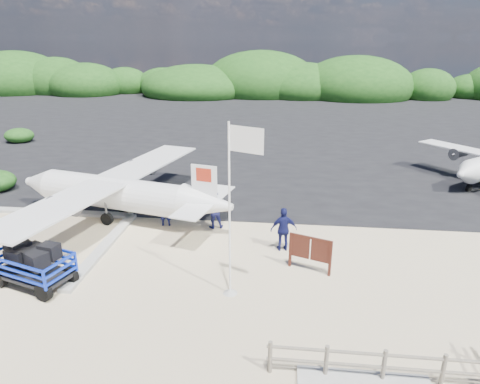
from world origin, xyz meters
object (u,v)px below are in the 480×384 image
object	(u,v)px
aircraft_small	(165,126)
aircraft_large	(441,143)
signboard	(309,271)
crew_b	(214,210)
flagpole	(230,293)
baggage_cart	(36,285)
crew_c	(284,229)
crew_a	(165,209)

from	to	relation	value
aircraft_small	aircraft_large	bearing A→B (deg)	130.64
aircraft_large	signboard	bearing A→B (deg)	75.79
aircraft_large	crew_b	bearing A→B (deg)	63.22
flagpole	signboard	distance (m)	3.44
baggage_cart	crew_c	distance (m)	9.89
crew_a	aircraft_large	world-z (taller)	aircraft_large
crew_a	aircraft_large	bearing A→B (deg)	-140.03
crew_b	crew_c	size ratio (longest dim) A/B	0.93
baggage_cart	crew_b	bearing A→B (deg)	63.01
baggage_cart	flagpole	world-z (taller)	flagpole
signboard	aircraft_large	distance (m)	26.22
flagpole	aircraft_large	bearing A→B (deg)	58.77
signboard	crew_b	xyz separation A→B (m)	(-4.39, 3.65, 0.90)
signboard	aircraft_small	distance (m)	30.87
crew_b	aircraft_small	world-z (taller)	crew_b
baggage_cart	crew_a	xyz separation A→B (m)	(3.35, 5.74, 0.87)
flagpole	crew_c	world-z (taller)	flagpole
aircraft_large	aircraft_small	size ratio (longest dim) A/B	1.77
crew_a	crew_c	world-z (taller)	crew_c
crew_a	crew_b	world-z (taller)	crew_b
signboard	aircraft_small	xyz separation A→B (m)	(-13.58, 27.72, 0.00)
baggage_cart	aircraft_small	distance (m)	30.05
aircraft_large	baggage_cart	bearing A→B (deg)	62.20
baggage_cart	crew_a	size ratio (longest dim) A/B	1.78
signboard	crew_b	bearing A→B (deg)	161.27
baggage_cart	crew_a	bearing A→B (deg)	77.53
crew_a	crew_c	xyz separation A→B (m)	(5.73, -1.94, 0.10)
crew_a	aircraft_small	distance (m)	25.07
crew_a	aircraft_large	xyz separation A→B (m)	(19.08, 19.54, -0.87)
crew_a	crew_c	distance (m)	6.05
crew_a	aircraft_small	world-z (taller)	crew_a
signboard	flagpole	bearing A→B (deg)	-125.65
signboard	aircraft_small	bearing A→B (deg)	137.09
crew_c	signboard	bearing A→B (deg)	111.09
aircraft_large	aircraft_small	distance (m)	26.29
flagpole	crew_a	xyz separation A→B (m)	(-3.90, 5.50, 0.87)
crew_a	crew_b	xyz separation A→B (m)	(2.39, 0.04, 0.03)
baggage_cart	aircraft_large	bearing A→B (deg)	66.23
signboard	crew_a	world-z (taller)	crew_a
baggage_cart	signboard	xyz separation A→B (m)	(10.13, 2.13, 0.00)
flagpole	aircraft_small	xyz separation A→B (m)	(-10.71, 29.61, 0.00)
crew_c	aircraft_large	distance (m)	25.32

